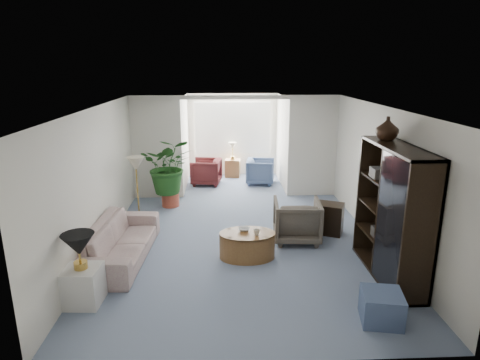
{
  "coord_description": "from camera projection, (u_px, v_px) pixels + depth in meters",
  "views": [
    {
      "loc": [
        -0.35,
        -6.81,
        3.18
      ],
      "look_at": [
        0.0,
        0.6,
        1.1
      ],
      "focal_mm": 30.7,
      "sensor_mm": 36.0,
      "label": 1
    }
  ],
  "objects": [
    {
      "name": "floor",
      "position": [
        242.0,
        247.0,
        7.42
      ],
      "size": [
        6.0,
        6.0,
        0.0
      ],
      "primitive_type": "plane",
      "color": "gray",
      "rests_on": "ground"
    },
    {
      "name": "sunroom_floor",
      "position": [
        234.0,
        184.0,
        11.36
      ],
      "size": [
        2.6,
        2.6,
        0.0
      ],
      "primitive_type": "plane",
      "color": "gray",
      "rests_on": "ground"
    },
    {
      "name": "back_pier_left",
      "position": [
        157.0,
        148.0,
        9.88
      ],
      "size": [
        1.2,
        0.12,
        2.5
      ],
      "primitive_type": "cube",
      "color": "white",
      "rests_on": "ground"
    },
    {
      "name": "back_pier_right",
      "position": [
        313.0,
        147.0,
        10.05
      ],
      "size": [
        1.2,
        0.12,
        2.5
      ],
      "primitive_type": "cube",
      "color": "white",
      "rests_on": "ground"
    },
    {
      "name": "back_header",
      "position": [
        235.0,
        97.0,
        9.64
      ],
      "size": [
        2.6,
        0.12,
        0.1
      ],
      "primitive_type": "cube",
      "color": "white",
      "rests_on": "back_pier_left"
    },
    {
      "name": "window_pane",
      "position": [
        233.0,
        128.0,
        12.02
      ],
      "size": [
        2.2,
        0.02,
        1.5
      ],
      "primitive_type": "cube",
      "color": "white"
    },
    {
      "name": "window_blinds",
      "position": [
        233.0,
        128.0,
        12.0
      ],
      "size": [
        2.2,
        0.02,
        1.5
      ],
      "primitive_type": "cube",
      "color": "white"
    },
    {
      "name": "framed_picture",
      "position": [
        386.0,
        155.0,
        6.98
      ],
      "size": [
        0.04,
        0.5,
        0.4
      ],
      "primitive_type": "cube",
      "color": "#B2A68E"
    },
    {
      "name": "sofa",
      "position": [
        121.0,
        241.0,
        6.91
      ],
      "size": [
        1.0,
        2.27,
        0.65
      ],
      "primitive_type": "imported",
      "rotation": [
        0.0,
        0.0,
        1.51
      ],
      "color": "beige",
      "rests_on": "ground"
    },
    {
      "name": "end_table",
      "position": [
        83.0,
        286.0,
        5.62
      ],
      "size": [
        0.51,
        0.51,
        0.53
      ],
      "primitive_type": "cube",
      "rotation": [
        0.0,
        0.0,
        -0.06
      ],
      "color": "silver",
      "rests_on": "ground"
    },
    {
      "name": "table_lamp",
      "position": [
        78.0,
        245.0,
        5.46
      ],
      "size": [
        0.44,
        0.44,
        0.3
      ],
      "primitive_type": "cone",
      "color": "black",
      "rests_on": "end_table"
    },
    {
      "name": "floor_lamp",
      "position": [
        136.0,
        164.0,
        8.33
      ],
      "size": [
        0.36,
        0.36,
        0.28
      ],
      "primitive_type": "cone",
      "color": "beige",
      "rests_on": "ground"
    },
    {
      "name": "coffee_table",
      "position": [
        247.0,
        245.0,
        6.98
      ],
      "size": [
        1.07,
        1.07,
        0.45
      ],
      "primitive_type": "cylinder",
      "rotation": [
        0.0,
        0.0,
        -0.13
      ],
      "color": "brown",
      "rests_on": "ground"
    },
    {
      "name": "coffee_bowl",
      "position": [
        244.0,
        229.0,
        7.01
      ],
      "size": [
        0.22,
        0.22,
        0.05
      ],
      "primitive_type": "imported",
      "rotation": [
        0.0,
        0.0,
        -0.13
      ],
      "color": "silver",
      "rests_on": "coffee_table"
    },
    {
      "name": "coffee_cup",
      "position": [
        257.0,
        232.0,
        6.82
      ],
      "size": [
        0.12,
        0.12,
        0.1
      ],
      "primitive_type": "imported",
      "rotation": [
        0.0,
        0.0,
        -0.13
      ],
      "color": "beige",
      "rests_on": "coffee_table"
    },
    {
      "name": "wingback_chair",
      "position": [
        297.0,
        220.0,
        7.64
      ],
      "size": [
        0.9,
        0.93,
        0.79
      ],
      "primitive_type": "imported",
      "rotation": [
        0.0,
        0.0,
        3.06
      ],
      "color": "#686152",
      "rests_on": "ground"
    },
    {
      "name": "side_table_dark",
      "position": [
        329.0,
        219.0,
        7.98
      ],
      "size": [
        0.62,
        0.57,
        0.6
      ],
      "primitive_type": "cube",
      "rotation": [
        0.0,
        0.0,
        -0.43
      ],
      "color": "black",
      "rests_on": "ground"
    },
    {
      "name": "entertainment_cabinet",
      "position": [
        393.0,
        213.0,
        6.19
      ],
      "size": [
        0.49,
        1.85,
        2.05
      ],
      "primitive_type": "cube",
      "color": "black",
      "rests_on": "ground"
    },
    {
      "name": "cabinet_urn",
      "position": [
        387.0,
        128.0,
        6.35
      ],
      "size": [
        0.35,
        0.35,
        0.37
      ],
      "primitive_type": "imported",
      "color": "black",
      "rests_on": "entertainment_cabinet"
    },
    {
      "name": "ottoman",
      "position": [
        382.0,
        307.0,
        5.24
      ],
      "size": [
        0.58,
        0.58,
        0.4
      ],
      "primitive_type": "cube",
      "rotation": [
        0.0,
        0.0,
        -0.19
      ],
      "color": "#4C5C83",
      "rests_on": "ground"
    },
    {
      "name": "plant_pot",
      "position": [
        171.0,
        199.0,
        9.57
      ],
      "size": [
        0.4,
        0.4,
        0.32
      ],
      "primitive_type": "cylinder",
      "color": "#A74530",
      "rests_on": "ground"
    },
    {
      "name": "house_plant",
      "position": [
        169.0,
        166.0,
        9.35
      ],
      "size": [
        1.17,
        1.01,
        1.3
      ],
      "primitive_type": "imported",
      "color": "#1F4E1A",
      "rests_on": "plant_pot"
    },
    {
      "name": "sunroom_chair_blue",
      "position": [
        260.0,
        171.0,
        11.34
      ],
      "size": [
        0.86,
        0.84,
        0.69
      ],
      "primitive_type": "imported",
      "rotation": [
        0.0,
        0.0,
        1.42
      ],
      "color": "#4C5C83",
      "rests_on": "ground"
    },
    {
      "name": "sunroom_chair_maroon",
      "position": [
        206.0,
        172.0,
        11.27
      ],
      "size": [
        0.89,
        0.87,
        0.71
      ],
      "primitive_type": "imported",
      "rotation": [
        0.0,
        0.0,
        -1.73
      ],
      "color": "#511D1B",
      "rests_on": "ground"
    },
    {
      "name": "sunroom_table",
      "position": [
        233.0,
        168.0,
        12.05
      ],
      "size": [
        0.47,
        0.39,
        0.52
      ],
      "primitive_type": "cube",
      "rotation": [
        0.0,
        0.0,
        -0.16
      ],
      "color": "brown",
      "rests_on": "ground"
    },
    {
      "name": "shelf_clutter",
      "position": [
        389.0,
        216.0,
        6.19
      ],
      "size": [
        0.3,
        1.24,
        1.06
      ],
      "color": "#322F2D",
      "rests_on": "entertainment_cabinet"
    }
  ]
}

